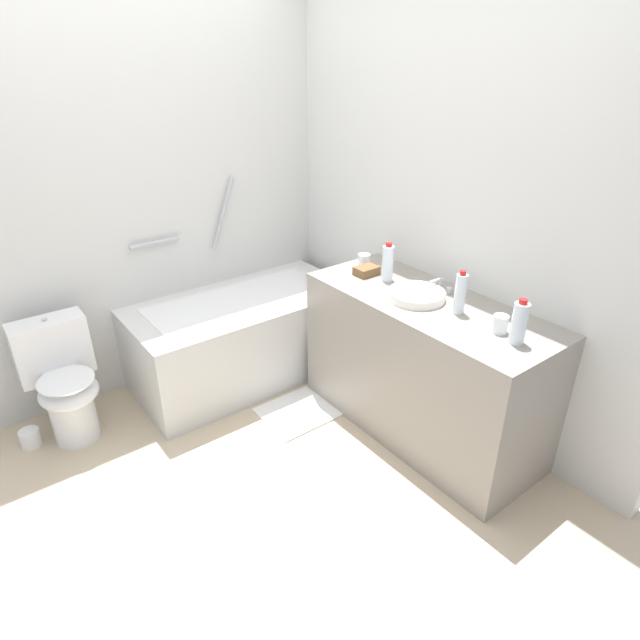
# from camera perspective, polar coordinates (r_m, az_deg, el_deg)

# --- Properties ---
(ground_plane) EXTENTS (3.79, 3.79, 0.00)m
(ground_plane) POSITION_cam_1_polar(r_m,az_deg,el_deg) (2.99, -9.29, -16.48)
(ground_plane) COLOR #C1AD8E
(wall_back_tiled) EXTENTS (3.19, 0.10, 2.47)m
(wall_back_tiled) POSITION_cam_1_polar(r_m,az_deg,el_deg) (3.47, -21.23, 11.78)
(wall_back_tiled) COLOR silver
(wall_back_tiled) RESTS_ON ground_plane
(wall_right_mirror) EXTENTS (0.10, 2.83, 2.47)m
(wall_right_mirror) POSITION_cam_1_polar(r_m,az_deg,el_deg) (3.19, 12.72, 11.73)
(wall_right_mirror) COLOR silver
(wall_right_mirror) RESTS_ON ground_plane
(bathtub) EXTENTS (1.48, 0.71, 1.29)m
(bathtub) POSITION_cam_1_polar(r_m,az_deg,el_deg) (3.65, -8.14, -1.59)
(bathtub) COLOR silver
(bathtub) RESTS_ON ground_plane
(toilet) EXTENTS (0.40, 0.50, 0.71)m
(toilet) POSITION_cam_1_polar(r_m,az_deg,el_deg) (3.37, -25.84, -5.91)
(toilet) COLOR white
(toilet) RESTS_ON ground_plane
(vanity_counter) EXTENTS (0.58, 1.44, 0.84)m
(vanity_counter) POSITION_cam_1_polar(r_m,az_deg,el_deg) (3.11, 10.93, -5.01)
(vanity_counter) COLOR gray
(vanity_counter) RESTS_ON ground_plane
(sink_basin) EXTENTS (0.31, 0.31, 0.05)m
(sink_basin) POSITION_cam_1_polar(r_m,az_deg,el_deg) (2.91, 10.34, 2.65)
(sink_basin) COLOR white
(sink_basin) RESTS_ON vanity_counter
(sink_faucet) EXTENTS (0.11, 0.15, 0.08)m
(sink_faucet) POSITION_cam_1_polar(r_m,az_deg,el_deg) (3.04, 12.73, 3.69)
(sink_faucet) COLOR silver
(sink_faucet) RESTS_ON vanity_counter
(water_bottle_0) EXTENTS (0.07, 0.07, 0.22)m
(water_bottle_0) POSITION_cam_1_polar(r_m,az_deg,el_deg) (2.56, 20.60, -0.28)
(water_bottle_0) COLOR silver
(water_bottle_0) RESTS_ON vanity_counter
(water_bottle_1) EXTENTS (0.06, 0.06, 0.23)m
(water_bottle_1) POSITION_cam_1_polar(r_m,az_deg,el_deg) (2.77, 14.82, 2.77)
(water_bottle_1) COLOR silver
(water_bottle_1) RESTS_ON vanity_counter
(water_bottle_2) EXTENTS (0.07, 0.07, 0.23)m
(water_bottle_2) POSITION_cam_1_polar(r_m,az_deg,el_deg) (3.10, 7.28, 6.10)
(water_bottle_2) COLOR silver
(water_bottle_2) RESTS_ON vanity_counter
(drinking_glass_0) EXTENTS (0.07, 0.07, 0.09)m
(drinking_glass_0) POSITION_cam_1_polar(r_m,az_deg,el_deg) (2.66, 18.78, -0.40)
(drinking_glass_0) COLOR white
(drinking_glass_0) RESTS_ON vanity_counter
(drinking_glass_1) EXTENTS (0.07, 0.07, 0.08)m
(drinking_glass_1) POSITION_cam_1_polar(r_m,az_deg,el_deg) (3.32, 4.75, 6.40)
(drinking_glass_1) COLOR white
(drinking_glass_1) RESTS_ON vanity_counter
(amenity_basket) EXTENTS (0.14, 0.10, 0.05)m
(amenity_basket) POSITION_cam_1_polar(r_m,az_deg,el_deg) (3.20, 5.03, 5.30)
(amenity_basket) COLOR brown
(amenity_basket) RESTS_ON vanity_counter
(bath_mat) EXTENTS (0.54, 0.39, 0.01)m
(bath_mat) POSITION_cam_1_polar(r_m,az_deg,el_deg) (3.42, -1.70, -9.52)
(bath_mat) COLOR white
(bath_mat) RESTS_ON ground_plane
(toilet_paper_roll) EXTENTS (0.11, 0.11, 0.10)m
(toilet_paper_roll) POSITION_cam_1_polar(r_m,az_deg,el_deg) (3.54, -28.67, -11.04)
(toilet_paper_roll) COLOR white
(toilet_paper_roll) RESTS_ON ground_plane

